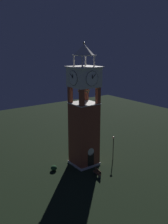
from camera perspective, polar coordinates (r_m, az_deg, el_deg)
ground at (r=39.03m, az=0.00°, el=-11.65°), size 80.00×80.00×0.00m
clock_tower at (r=36.32m, az=0.00°, el=-1.04°), size 3.99×3.99×17.89m
park_bench at (r=35.55m, az=3.04°, el=-13.60°), size 0.68×1.65×0.95m
lamp_post at (r=39.60m, az=6.69°, el=-7.11°), size 0.36×0.36×3.85m
trash_bin at (r=42.12m, az=1.76°, el=-8.99°), size 0.52×0.52×0.80m
shrub_near_entry at (r=37.21m, az=-6.86°, el=-12.51°), size 0.90×0.90×0.76m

